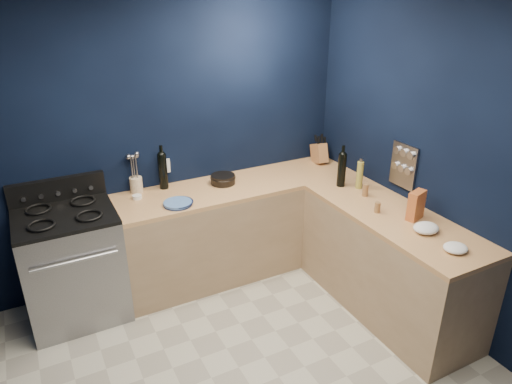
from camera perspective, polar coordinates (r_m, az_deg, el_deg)
wall_back at (r=4.26m, az=-11.41°, el=6.01°), size 3.50×0.02×2.60m
wall_right at (r=3.80m, az=23.87°, el=2.10°), size 0.02×3.50×2.60m
cab_back at (r=4.52m, az=-1.99°, el=-4.48°), size 2.30×0.63×0.86m
top_back at (r=4.32m, az=-2.07°, el=0.77°), size 2.30×0.63×0.04m
cab_right at (r=4.12m, az=15.88°, el=-8.55°), size 0.63×1.67×0.86m
top_right at (r=3.90m, az=16.62°, el=-2.97°), size 0.63×1.67×0.04m
gas_range at (r=4.16m, az=-21.47°, el=-8.56°), size 0.76×0.66×0.92m
oven_door at (r=3.90m, az=-20.83°, el=-10.98°), size 0.59×0.02×0.42m
cooktop at (r=3.94m, az=-22.51°, el=-2.70°), size 0.76×0.66×0.03m
backguard at (r=4.17m, az=-23.21°, el=0.26°), size 0.76×0.06×0.20m
spice_panel at (r=4.15m, az=17.67°, el=3.10°), size 0.02×0.28×0.38m
wall_outlet at (r=4.31m, az=-11.09°, el=3.15°), size 0.09×0.02×0.13m
plate_stack at (r=3.94m, az=-9.58°, el=-1.40°), size 0.28×0.28×0.03m
ramekin at (r=4.13m, az=-14.38°, el=-0.58°), size 0.08×0.08×0.03m
utensil_crock at (r=4.25m, az=-14.48°, el=0.88°), size 0.13×0.13×0.14m
wine_bottle_back at (r=4.24m, az=-11.36°, el=2.50°), size 0.09×0.09×0.32m
lemon_basket at (r=4.31m, az=-4.07°, el=1.57°), size 0.29×0.29×0.09m
knife_block at (r=4.85m, az=7.76°, el=4.74°), size 0.13×0.24×0.24m
wine_bottle_right at (r=4.28m, az=10.47°, el=2.66°), size 0.10×0.10×0.31m
oil_bottle at (r=4.27m, az=12.61°, el=2.04°), size 0.07×0.07×0.25m
spice_jar_near at (r=4.15m, az=13.27°, el=0.23°), size 0.07×0.07×0.11m
spice_jar_far at (r=3.88m, az=14.67°, el=-1.84°), size 0.06×0.06×0.09m
crouton_bag at (r=3.83m, az=19.05°, el=-1.55°), size 0.17×0.12×0.23m
towel_front at (r=3.69m, az=20.14°, el=-4.17°), size 0.22×0.20×0.07m
towel_end at (r=3.52m, az=23.29°, el=-6.32°), size 0.19×0.17×0.05m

